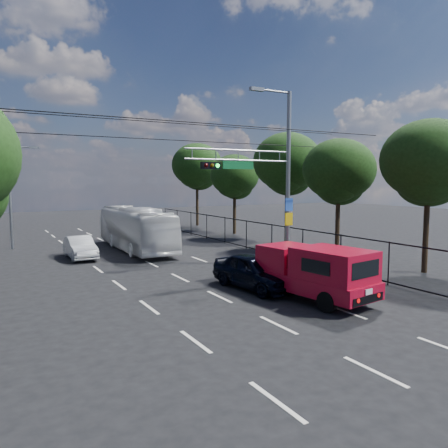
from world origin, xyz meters
TOP-DOWN VIEW (x-y plane):
  - ground at (0.00, 0.00)m, footprint 120.00×120.00m
  - lane_markings at (-0.00, 14.00)m, footprint 6.12×38.00m
  - signal_mast at (5.28, 7.99)m, footprint 6.43×0.39m
  - streetlight_left at (-6.33, 22.00)m, footprint 2.09×0.22m
  - utility_wires at (0.00, 8.83)m, footprint 22.00×5.04m
  - fence_right at (7.60, 12.17)m, footprint 0.06×34.03m
  - tree_right_a at (11.52, 3.02)m, footprint 4.80×4.80m
  - tree_right_b at (11.22, 9.02)m, footprint 4.50×4.50m
  - tree_right_c at (11.82, 15.02)m, footprint 5.10×5.10m
  - tree_right_d at (11.42, 22.02)m, footprint 4.32×4.32m
  - tree_right_e at (11.62, 30.02)m, footprint 5.28×5.28m
  - red_pickup at (3.06, 1.99)m, footprint 2.85×5.97m
  - navy_hatchback at (2.00, 4.41)m, footprint 2.29×4.69m
  - white_bus at (0.86, 17.46)m, footprint 2.61×10.46m
  - white_van at (-3.13, 15.95)m, footprint 1.41×4.03m

SIDE VIEW (x-z plane):
  - ground at x=0.00m, z-range 0.00..0.00m
  - lane_markings at x=0.00m, z-range 0.00..0.01m
  - white_van at x=-3.13m, z-range 0.00..1.33m
  - navy_hatchback at x=2.00m, z-range 0.00..1.54m
  - fence_right at x=7.60m, z-range 0.03..2.03m
  - red_pickup at x=3.06m, z-range 0.07..2.21m
  - white_bus at x=0.86m, z-range 0.00..2.90m
  - streetlight_left at x=-6.33m, z-range 0.40..7.48m
  - tree_right_d at x=11.42m, z-range 1.34..8.36m
  - tree_right_b at x=11.22m, z-range 1.40..8.71m
  - signal_mast at x=5.28m, z-range 0.49..9.99m
  - tree_right_a at x=11.52m, z-range 1.50..9.30m
  - tree_right_c at x=11.82m, z-range 1.59..9.88m
  - tree_right_e at x=11.62m, z-range 1.65..10.23m
  - utility_wires at x=0.00m, z-range 6.86..7.60m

